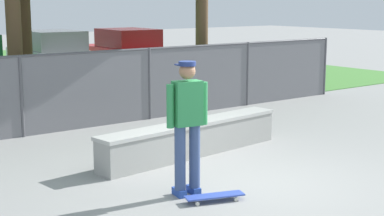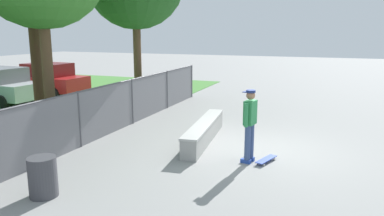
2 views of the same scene
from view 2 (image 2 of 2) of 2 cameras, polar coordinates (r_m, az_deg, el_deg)
ground_plane at (r=10.56m, az=9.99°, el=-6.40°), size 80.00×80.00×0.00m
concrete_ledge at (r=11.18m, az=1.89°, el=-3.60°), size 3.82×0.90×0.59m
skateboarder at (r=9.33m, az=8.83°, el=-2.17°), size 0.59×0.35×1.84m
skateboard at (r=9.66m, az=11.28°, el=-7.72°), size 0.82×0.44×0.09m
chainlink_fence at (r=12.12m, az=-12.62°, el=0.15°), size 14.81×0.07×1.61m
car_red at (r=20.38m, az=-21.31°, el=4.09°), size 2.18×4.28×1.66m
trash_bin at (r=8.08m, az=-21.85°, el=-9.75°), size 0.56×0.56×0.81m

